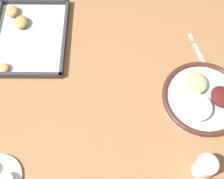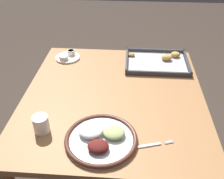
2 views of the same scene
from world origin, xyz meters
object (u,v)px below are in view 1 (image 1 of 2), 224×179
at_px(fork, 200,57).
at_px(drinking_cup, 204,167).
at_px(baking_tray, 27,35).
at_px(dinner_plate, 203,98).

height_order(fork, drinking_cup, drinking_cup).
relative_size(fork, baking_tray, 0.55).
bearing_deg(drinking_cup, dinner_plate, -8.24).
relative_size(dinner_plate, fork, 1.46).
bearing_deg(baking_tray, drinking_cup, -130.27).
xyz_separation_m(fork, drinking_cup, (-0.43, 0.05, 0.04)).
distance_m(dinner_plate, fork, 0.18).
relative_size(dinner_plate, baking_tray, 0.80).
height_order(dinner_plate, baking_tray, dinner_plate).
height_order(fork, baking_tray, baking_tray).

